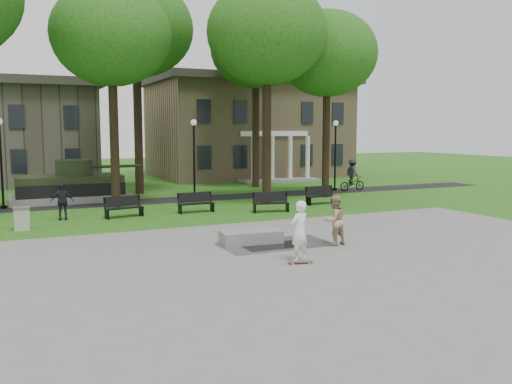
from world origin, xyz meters
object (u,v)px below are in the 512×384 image
(concrete_block, at_px, (251,237))
(park_bench_0, at_px, (124,206))
(trash_bin, at_px, (22,218))
(cyclist, at_px, (352,178))
(friend_watching, at_px, (334,220))
(skateboarder, at_px, (299,231))

(concrete_block, bearing_deg, park_bench_0, 110.95)
(park_bench_0, relative_size, trash_bin, 1.93)
(cyclist, height_order, trash_bin, cyclist)
(park_bench_0, height_order, trash_bin, park_bench_0)
(concrete_block, bearing_deg, cyclist, 43.86)
(friend_watching, bearing_deg, concrete_block, -42.08)
(friend_watching, bearing_deg, cyclist, -136.68)
(friend_watching, relative_size, trash_bin, 1.87)
(skateboarder, relative_size, cyclist, 0.89)
(concrete_block, height_order, cyclist, cyclist)
(park_bench_0, bearing_deg, trash_bin, -171.66)
(skateboarder, distance_m, cyclist, 20.44)
(friend_watching, distance_m, trash_bin, 12.83)
(skateboarder, relative_size, park_bench_0, 1.03)
(concrete_block, distance_m, skateboarder, 3.26)
(friend_watching, xyz_separation_m, park_bench_0, (-5.57, 9.53, -0.39))
(concrete_block, distance_m, friend_watching, 3.06)
(concrete_block, distance_m, cyclist, 18.28)
(friend_watching, bearing_deg, skateboarder, 24.48)
(skateboarder, distance_m, trash_bin, 12.31)
(concrete_block, relative_size, friend_watching, 1.23)
(trash_bin, bearing_deg, skateboarder, -50.97)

